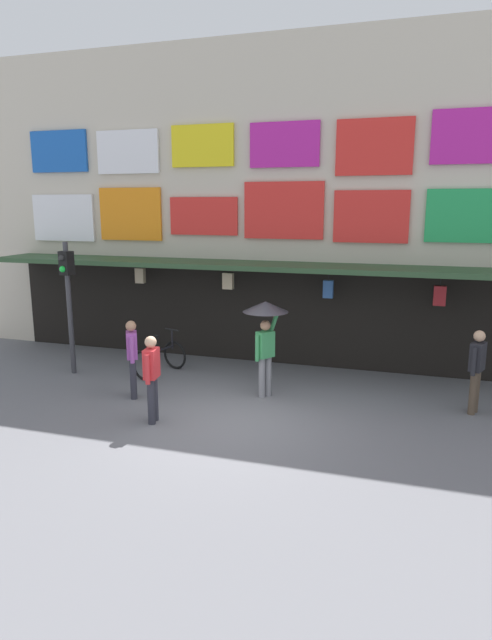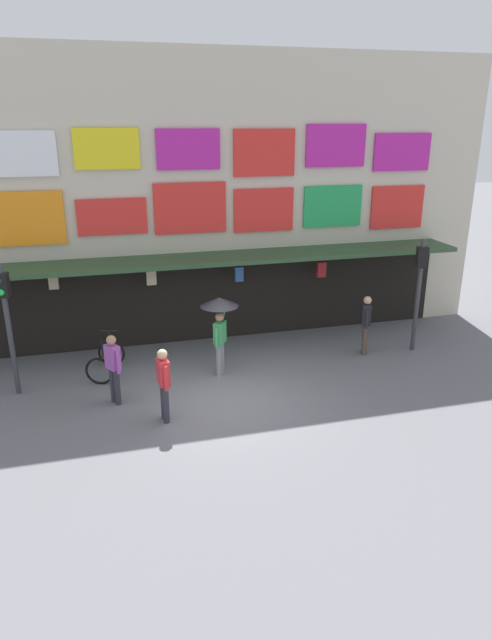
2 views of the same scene
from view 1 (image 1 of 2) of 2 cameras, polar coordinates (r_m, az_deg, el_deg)
name	(u,v)px [view 1 (image 1 of 2)]	position (r m, az deg, el deg)	size (l,w,h in m)	color
ground_plane	(233,420)	(10.50, -1.37, -10.53)	(80.00, 80.00, 0.00)	slate
shopfront	(289,208)	(14.10, 4.59, 11.75)	(18.00, 2.60, 8.00)	beige
traffic_light_near	(68,287)	(13.46, -18.36, 3.37)	(0.32, 0.35, 3.20)	#38383D
bicycle_parked	(160,359)	(13.21, -9.12, -4.08)	(1.02, 1.32, 1.05)	black
pedestrian_in_green	(477,367)	(11.43, 23.24, -4.61)	(0.34, 0.50, 1.68)	brown
pedestrian_with_umbrella	(265,322)	(11.26, 2.07, -0.21)	(0.96, 0.96, 2.08)	gray
pedestrian_in_black	(152,374)	(10.23, -9.95, -5.68)	(0.26, 0.53, 1.68)	#2D2D38
pedestrian_in_purple	(132,355)	(11.61, -11.97, -3.62)	(0.37, 0.47, 1.68)	#2D2D38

